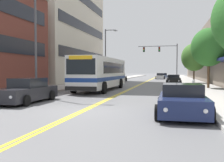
{
  "coord_description": "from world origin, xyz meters",
  "views": [
    {
      "loc": [
        3.91,
        -10.87,
        1.86
      ],
      "look_at": [
        -1.33,
        11.72,
        0.91
      ],
      "focal_mm": 40.0,
      "sensor_mm": 36.0,
      "label": 1
    }
  ],
  "objects": [
    {
      "name": "storefront_row_right",
      "position": [
        13.29,
        37.0,
        4.61
      ],
      "size": [
        9.1,
        68.0,
        9.23
      ],
      "color": "gray",
      "rests_on": "ground_plane"
    },
    {
      "name": "car_champagne_parked_left_far",
      "position": [
        -4.36,
        22.19,
        0.67
      ],
      "size": [
        2.14,
        4.53,
        1.45
      ],
      "color": "beige",
      "rests_on": "ground_plane"
    },
    {
      "name": "sidewalk_right",
      "position": [
        7.28,
        37.0,
        0.08
      ],
      "size": [
        3.56,
        106.0,
        0.15
      ],
      "color": "#B2ADA5",
      "rests_on": "ground_plane"
    },
    {
      "name": "ground_plane",
      "position": [
        0.0,
        37.0,
        0.0
      ],
      "size": [
        240.0,
        240.0,
        0.0
      ],
      "primitive_type": "plane",
      "color": "slate"
    },
    {
      "name": "street_lamp_left_far",
      "position": [
        -5.06,
        24.57,
        4.66
      ],
      "size": [
        1.9,
        0.28,
        7.91
      ],
      "color": "#47474C",
      "rests_on": "ground_plane"
    },
    {
      "name": "car_navy_parked_right_foreground",
      "position": [
        4.43,
        -0.21,
        0.61
      ],
      "size": [
        2.09,
        4.22,
        1.32
      ],
      "color": "#19234C",
      "rests_on": "ground_plane"
    },
    {
      "name": "traffic_signal_mast",
      "position": [
        2.74,
        37.24,
        4.94
      ],
      "size": [
        7.34,
        0.38,
        6.87
      ],
      "color": "#47474C",
      "rests_on": "ground_plane"
    },
    {
      "name": "street_tree_right_mid",
      "position": [
        7.65,
        15.41,
        4.18
      ],
      "size": [
        3.46,
        3.46,
        5.94
      ],
      "color": "brown",
      "rests_on": "sidewalk_right"
    },
    {
      "name": "car_silver_moving_second",
      "position": [
        1.8,
        46.53,
        0.62
      ],
      "size": [
        2.0,
        4.91,
        1.32
      ],
      "color": "#B7B7BC",
      "rests_on": "ground_plane"
    },
    {
      "name": "car_black_parked_right_mid",
      "position": [
        4.42,
        23.57,
        0.63
      ],
      "size": [
        1.98,
        4.49,
        1.35
      ],
      "color": "black",
      "rests_on": "ground_plane"
    },
    {
      "name": "office_tower_left",
      "position": [
        -15.3,
        27.26,
        13.04
      ],
      "size": [
        12.08,
        21.71,
        26.08
      ],
      "color": "beige",
      "rests_on": "ground_plane"
    },
    {
      "name": "city_bus",
      "position": [
        -2.55,
        12.45,
        1.72
      ],
      "size": [
        2.89,
        11.5,
        3.04
      ],
      "color": "silver",
      "rests_on": "ground_plane"
    },
    {
      "name": "car_slate_blue_moving_lead",
      "position": [
        2.38,
        55.1,
        0.58
      ],
      "size": [
        2.15,
        4.53,
        1.26
      ],
      "color": "#475675",
      "rests_on": "ground_plane"
    },
    {
      "name": "fire_hydrant",
      "position": [
        5.95,
        12.08,
        0.61
      ],
      "size": [
        0.34,
        0.26,
        0.92
      ],
      "color": "#B7B7BC",
      "rests_on": "sidewalk_right"
    },
    {
      "name": "car_charcoal_parked_left_near",
      "position": [
        -4.27,
        2.25,
        0.65
      ],
      "size": [
        1.97,
        4.81,
        1.43
      ],
      "color": "#232328",
      "rests_on": "ground_plane"
    },
    {
      "name": "car_dark_grey_parked_left_mid",
      "position": [
        -4.45,
        30.88,
        0.64
      ],
      "size": [
        2.05,
        4.76,
        1.36
      ],
      "color": "#38383D",
      "rests_on": "ground_plane"
    },
    {
      "name": "street_tree_right_far",
      "position": [
        7.24,
        26.2,
        3.77
      ],
      "size": [
        3.55,
        3.55,
        5.58
      ],
      "color": "brown",
      "rests_on": "sidewalk_right"
    },
    {
      "name": "centre_line",
      "position": [
        0.0,
        37.0,
        0.0
      ],
      "size": [
        0.34,
        106.0,
        0.01
      ],
      "color": "yellow",
      "rests_on": "ground_plane"
    },
    {
      "name": "street_lamp_left_near",
      "position": [
        -5.06,
        5.07,
        5.18
      ],
      "size": [
        2.04,
        0.28,
        8.87
      ],
      "color": "#47474C",
      "rests_on": "ground_plane"
    },
    {
      "name": "sidewalk_left",
      "position": [
        -7.28,
        37.0,
        0.08
      ],
      "size": [
        3.56,
        106.0,
        0.15
      ],
      "color": "#B2ADA5",
      "rests_on": "ground_plane"
    }
  ]
}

